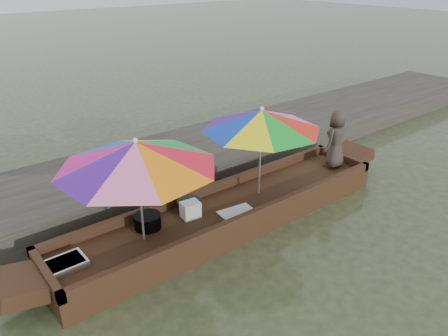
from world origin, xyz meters
TOP-DOWN VIEW (x-y plane):
  - water at (0.00, 0.00)m, footprint 80.00×80.00m
  - dock at (0.00, 2.20)m, footprint 22.00×2.20m
  - boat_hull at (0.00, 0.00)m, footprint 5.94×1.20m
  - cooking_pot at (-1.34, 0.25)m, footprint 0.40×0.40m
  - tray_crayfish at (-2.67, 0.07)m, footprint 0.57×0.40m
  - tray_scallop at (-0.07, -0.33)m, footprint 0.61×0.46m
  - charcoal_grill at (-0.58, 0.26)m, footprint 0.36×0.36m
  - supply_bag at (-0.67, 0.10)m, footprint 0.30×0.25m
  - vendor at (2.59, -0.06)m, footprint 0.60×0.43m
  - umbrella_bow at (-1.54, 0.00)m, footprint 2.66×2.66m
  - umbrella_stern at (0.68, 0.00)m, footprint 2.35×2.35m

SIDE VIEW (x-z plane):
  - water at x=0.00m, z-range 0.00..0.00m
  - boat_hull at x=0.00m, z-range 0.00..0.35m
  - dock at x=0.00m, z-range 0.00..0.50m
  - tray_scallop at x=-0.07m, z-range 0.35..0.41m
  - tray_crayfish at x=-2.67m, z-range 0.35..0.44m
  - charcoal_grill at x=-0.58m, z-range 0.35..0.52m
  - cooking_pot at x=-1.34m, z-range 0.35..0.56m
  - supply_bag at x=-0.67m, z-range 0.35..0.61m
  - vendor at x=2.59m, z-range 0.35..1.48m
  - umbrella_bow at x=-1.54m, z-range 0.35..1.90m
  - umbrella_stern at x=0.68m, z-range 0.35..1.90m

